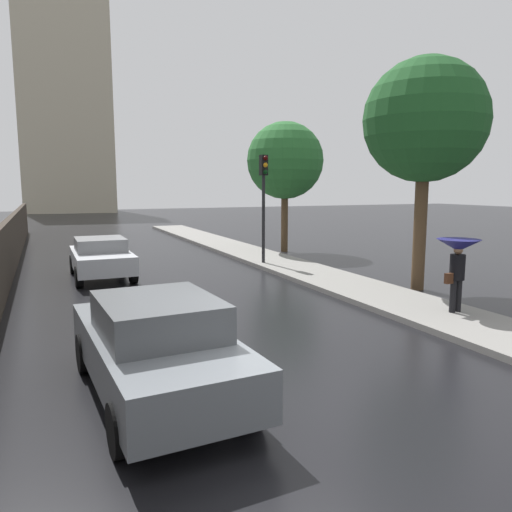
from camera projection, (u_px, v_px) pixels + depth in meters
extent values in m
plane|color=black|center=(311.00, 412.00, 6.58)|extent=(120.00, 120.00, 0.00)
cube|color=#B2B5BA|center=(101.00, 260.00, 16.06)|extent=(1.77, 3.90, 0.58)
cube|color=gray|center=(100.00, 244.00, 16.08)|extent=(1.55, 1.80, 0.42)
cylinder|color=black|center=(133.00, 273.00, 15.26)|extent=(0.22, 0.65, 0.65)
cylinder|color=black|center=(79.00, 277.00, 14.62)|extent=(0.22, 0.65, 0.65)
cylinder|color=black|center=(121.00, 261.00, 17.58)|extent=(0.22, 0.65, 0.65)
cylinder|color=black|center=(73.00, 264.00, 16.94)|extent=(0.22, 0.65, 0.65)
cube|color=slate|center=(156.00, 352.00, 7.03)|extent=(2.00, 4.41, 0.66)
cube|color=#494D50|center=(158.00, 316.00, 6.79)|extent=(1.65, 1.98, 0.51)
cylinder|color=black|center=(249.00, 401.00, 6.18)|extent=(0.26, 0.64, 0.63)
cylinder|color=black|center=(120.00, 430.00, 5.46)|extent=(0.26, 0.64, 0.63)
cylinder|color=black|center=(180.00, 339.00, 8.70)|extent=(0.26, 0.64, 0.63)
cylinder|color=black|center=(85.00, 353.00, 7.98)|extent=(0.26, 0.64, 0.63)
cylinder|color=black|center=(453.00, 296.00, 11.17)|extent=(0.14, 0.14, 0.76)
cylinder|color=black|center=(458.00, 295.00, 11.25)|extent=(0.14, 0.14, 0.76)
cylinder|color=black|center=(457.00, 267.00, 11.12)|extent=(0.34, 0.34, 0.58)
sphere|color=#8C6647|center=(458.00, 250.00, 11.06)|extent=(0.21, 0.21, 0.21)
cube|color=#3F2314|center=(449.00, 278.00, 11.04)|extent=(0.20, 0.11, 0.24)
cylinder|color=#4C4C51|center=(458.00, 254.00, 11.07)|extent=(0.02, 0.02, 0.70)
cone|color=navy|center=(459.00, 245.00, 11.04)|extent=(0.97, 0.97, 0.28)
cylinder|color=black|center=(263.00, 219.00, 18.31)|extent=(0.12, 0.12, 3.27)
cube|color=black|center=(264.00, 165.00, 18.03)|extent=(0.26, 0.26, 0.75)
sphere|color=#360503|center=(266.00, 158.00, 17.83)|extent=(0.17, 0.17, 0.17)
sphere|color=orange|center=(266.00, 165.00, 17.87)|extent=(0.17, 0.17, 0.17)
sphere|color=black|center=(265.00, 172.00, 17.91)|extent=(0.17, 0.17, 0.17)
cylinder|color=#4C3823|center=(285.00, 220.00, 22.52)|extent=(0.32, 0.32, 2.95)
sphere|color=#28662D|center=(285.00, 160.00, 22.13)|extent=(3.48, 3.48, 3.48)
cylinder|color=#4C3823|center=(420.00, 228.00, 14.13)|extent=(0.37, 0.37, 3.64)
sphere|color=#1E5123|center=(425.00, 120.00, 13.69)|extent=(3.48, 3.48, 3.48)
cube|color=#B2A88E|center=(68.00, 106.00, 55.00)|extent=(10.44, 7.16, 23.96)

